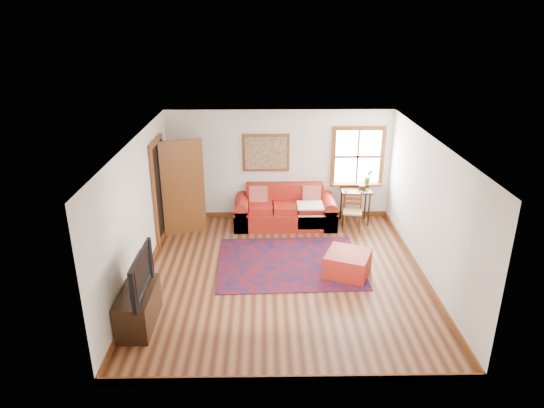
{
  "coord_description": "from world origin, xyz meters",
  "views": [
    {
      "loc": [
        -0.33,
        -7.67,
        4.42
      ],
      "look_at": [
        -0.2,
        0.6,
        1.16
      ],
      "focal_mm": 32.0,
      "sensor_mm": 36.0,
      "label": 1
    }
  ],
  "objects_px": {
    "red_leather_sofa": "(285,212)",
    "red_ottoman": "(348,264)",
    "ladder_back_chair": "(353,210)",
    "media_cabinet": "(138,308)",
    "side_table": "(356,195)"
  },
  "relations": [
    {
      "from": "side_table",
      "to": "ladder_back_chair",
      "type": "xyz_separation_m",
      "value": [
        -0.12,
        -0.37,
        -0.2
      ]
    },
    {
      "from": "red_leather_sofa",
      "to": "ladder_back_chair",
      "type": "height_order",
      "value": "red_leather_sofa"
    },
    {
      "from": "red_leather_sofa",
      "to": "side_table",
      "type": "xyz_separation_m",
      "value": [
        1.57,
        0.09,
        0.37
      ]
    },
    {
      "from": "red_ottoman",
      "to": "side_table",
      "type": "xyz_separation_m",
      "value": [
        0.53,
        2.36,
        0.45
      ]
    },
    {
      "from": "red_leather_sofa",
      "to": "ladder_back_chair",
      "type": "xyz_separation_m",
      "value": [
        1.45,
        -0.28,
        0.17
      ]
    },
    {
      "from": "ladder_back_chair",
      "to": "media_cabinet",
      "type": "distance_m",
      "value": 5.17
    },
    {
      "from": "media_cabinet",
      "to": "side_table",
      "type": "bearing_deg",
      "value": 44.21
    },
    {
      "from": "media_cabinet",
      "to": "ladder_back_chair",
      "type": "bearing_deg",
      "value": 42.19
    },
    {
      "from": "red_ottoman",
      "to": "media_cabinet",
      "type": "relative_size",
      "value": 0.7
    },
    {
      "from": "red_ottoman",
      "to": "ladder_back_chair",
      "type": "bearing_deg",
      "value": 100.6
    },
    {
      "from": "media_cabinet",
      "to": "red_ottoman",
      "type": "bearing_deg",
      "value": 23.44
    },
    {
      "from": "ladder_back_chair",
      "to": "red_ottoman",
      "type": "bearing_deg",
      "value": -101.83
    },
    {
      "from": "red_leather_sofa",
      "to": "red_ottoman",
      "type": "height_order",
      "value": "red_leather_sofa"
    },
    {
      "from": "red_leather_sofa",
      "to": "red_ottoman",
      "type": "xyz_separation_m",
      "value": [
        1.04,
        -2.27,
        -0.08
      ]
    },
    {
      "from": "red_ottoman",
      "to": "side_table",
      "type": "relative_size",
      "value": 0.95
    }
  ]
}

